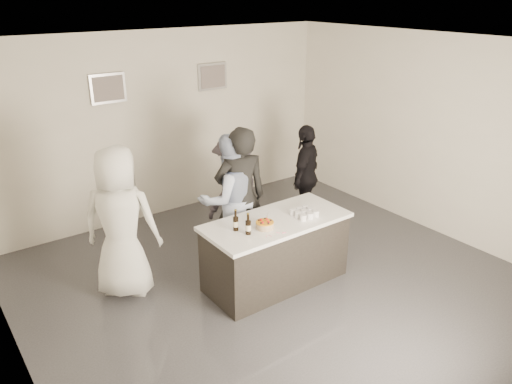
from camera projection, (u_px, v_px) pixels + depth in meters
floor at (279, 286)px, 6.44m from camera, size 6.00×6.00×0.00m
ceiling at (284, 46)px, 5.30m from camera, size 6.00×6.00×0.00m
wall_back at (166, 125)px, 8.12m from camera, size 6.00×0.04×3.00m
wall_left at (6, 251)px, 4.24m from camera, size 0.04×6.00×3.00m
wall_right at (436, 136)px, 7.51m from camera, size 0.04×6.00×3.00m
picture_left at (108, 88)px, 7.34m from camera, size 0.54×0.04×0.44m
picture_right at (212, 76)px, 8.32m from camera, size 0.54×0.04×0.44m
bar_counter at (276, 251)px, 6.37m from camera, size 1.86×0.86×0.90m
cake at (265, 225)px, 5.97m from camera, size 0.22×0.22×0.07m
beer_bottle_a at (236, 220)px, 5.88m from camera, size 0.07×0.07×0.26m
beer_bottle_b at (248, 224)px, 5.79m from camera, size 0.07×0.07×0.26m
tumbler_cluster at (304, 213)px, 6.30m from camera, size 0.30×0.30×0.08m
candles at (276, 234)px, 5.83m from camera, size 0.24×0.08×0.01m
person_main_black at (241, 197)px, 6.68m from camera, size 0.81×0.65×1.94m
person_main_blue at (229, 199)px, 6.75m from camera, size 0.96×0.78×1.84m
person_guest_left at (121, 223)px, 5.99m from camera, size 1.11×1.07×1.91m
person_guest_right at (306, 175)px, 7.89m from camera, size 1.03×0.84×1.64m
person_guest_back at (233, 189)px, 7.39m from camera, size 1.19×0.93×1.62m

